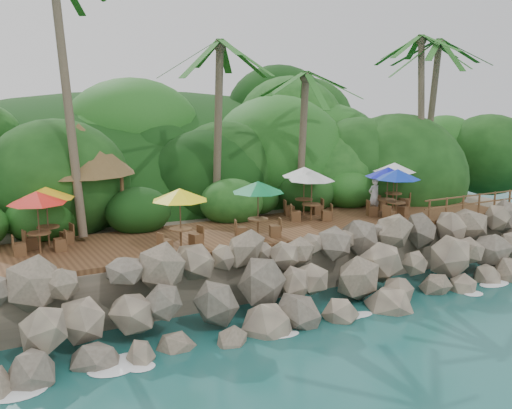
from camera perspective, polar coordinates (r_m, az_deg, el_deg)
ground at (r=22.66m, az=7.43°, el=-11.04°), size 140.00×140.00×0.00m
land_base at (r=35.97m, az=-7.66°, el=-1.01°), size 32.00×25.20×2.10m
jungle_hill at (r=43.13m, az=-11.22°, el=-0.54°), size 44.80×28.00×15.40m
seawall at (r=23.81m, az=4.65°, el=-6.94°), size 29.00×4.00×2.30m
terrace at (r=26.83m, az=-0.00°, el=-2.52°), size 26.00×5.00×0.20m
jungle_foliage at (r=35.29m, az=-7.03°, el=-2.98°), size 44.00×16.00×12.00m
foam_line at (r=22.88m, az=6.98°, el=-10.74°), size 25.20×0.80×0.06m
palms at (r=29.34m, az=-0.30°, el=16.63°), size 31.88×6.63×12.46m
palapa at (r=27.74m, az=-16.16°, el=5.02°), size 4.74×4.74×4.60m
dining_clusters at (r=26.74m, az=1.40°, el=1.94°), size 19.60×5.20×2.36m
railing at (r=32.30m, az=20.80°, el=0.36°), size 8.30×0.10×1.00m
waiter at (r=30.33m, az=10.97°, el=0.78°), size 0.67×0.46×1.79m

